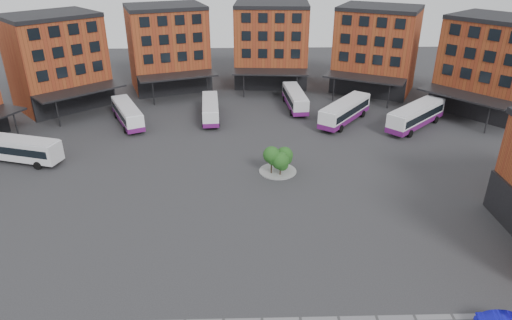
{
  "coord_description": "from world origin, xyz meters",
  "views": [
    {
      "loc": [
        -1.89,
        -35.69,
        24.76
      ],
      "look_at": [
        -0.71,
        6.96,
        4.0
      ],
      "focal_mm": 32.0,
      "sensor_mm": 36.0,
      "label": 1
    }
  ],
  "objects_px": {
    "tree_island": "(279,159)",
    "bus_a": "(17,148)",
    "bus_e": "(345,111)",
    "bus_f": "(416,116)",
    "bus_d": "(295,99)",
    "bus_c": "(210,109)",
    "bus_b": "(127,114)"
  },
  "relations": [
    {
      "from": "bus_e",
      "to": "bus_f",
      "type": "height_order",
      "value": "bus_f"
    },
    {
      "from": "bus_c",
      "to": "bus_f",
      "type": "xyz_separation_m",
      "value": [
        29.86,
        -4.4,
        0.27
      ]
    },
    {
      "from": "bus_a",
      "to": "bus_c",
      "type": "distance_m",
      "value": 26.67
    },
    {
      "from": "bus_b",
      "to": "bus_f",
      "type": "distance_m",
      "value": 41.99
    },
    {
      "from": "tree_island",
      "to": "bus_e",
      "type": "bearing_deg",
      "value": 55.78
    },
    {
      "from": "tree_island",
      "to": "bus_b",
      "type": "distance_m",
      "value": 26.71
    },
    {
      "from": "tree_island",
      "to": "bus_c",
      "type": "xyz_separation_m",
      "value": [
        -9.11,
        18.16,
        -0.25
      ]
    },
    {
      "from": "bus_a",
      "to": "bus_b",
      "type": "xyz_separation_m",
      "value": [
        10.49,
        12.39,
        -0.22
      ]
    },
    {
      "from": "bus_d",
      "to": "bus_e",
      "type": "relative_size",
      "value": 0.98
    },
    {
      "from": "tree_island",
      "to": "bus_a",
      "type": "distance_m",
      "value": 31.89
    },
    {
      "from": "tree_island",
      "to": "bus_e",
      "type": "height_order",
      "value": "tree_island"
    },
    {
      "from": "bus_a",
      "to": "bus_b",
      "type": "height_order",
      "value": "bus_a"
    },
    {
      "from": "bus_e",
      "to": "bus_d",
      "type": "bearing_deg",
      "value": 173.35
    },
    {
      "from": "bus_a",
      "to": "bus_b",
      "type": "distance_m",
      "value": 16.24
    },
    {
      "from": "bus_c",
      "to": "bus_b",
      "type": "bearing_deg",
      "value": -175.42
    },
    {
      "from": "bus_a",
      "to": "bus_d",
      "type": "xyz_separation_m",
      "value": [
        35.84,
        18.7,
        -0.23
      ]
    },
    {
      "from": "bus_f",
      "to": "bus_c",
      "type": "bearing_deg",
      "value": -141.46
    },
    {
      "from": "bus_d",
      "to": "bus_e",
      "type": "distance_m",
      "value": 9.39
    },
    {
      "from": "tree_island",
      "to": "bus_a",
      "type": "xyz_separation_m",
      "value": [
        -31.65,
        3.91,
        0.03
      ]
    },
    {
      "from": "tree_island",
      "to": "bus_d",
      "type": "height_order",
      "value": "tree_island"
    },
    {
      "from": "tree_island",
      "to": "bus_f",
      "type": "bearing_deg",
      "value": 33.55
    },
    {
      "from": "tree_island",
      "to": "bus_d",
      "type": "bearing_deg",
      "value": 79.5
    },
    {
      "from": "bus_b",
      "to": "bus_f",
      "type": "height_order",
      "value": "bus_f"
    },
    {
      "from": "bus_e",
      "to": "bus_f",
      "type": "distance_m",
      "value": 10.1
    },
    {
      "from": "bus_f",
      "to": "bus_a",
      "type": "bearing_deg",
      "value": -122.42
    },
    {
      "from": "bus_a",
      "to": "bus_d",
      "type": "height_order",
      "value": "bus_a"
    },
    {
      "from": "bus_b",
      "to": "bus_a",
      "type": "bearing_deg",
      "value": -155.4
    },
    {
      "from": "bus_d",
      "to": "bus_c",
      "type": "bearing_deg",
      "value": -166.17
    },
    {
      "from": "tree_island",
      "to": "bus_d",
      "type": "relative_size",
      "value": 0.41
    },
    {
      "from": "tree_island",
      "to": "bus_b",
      "type": "relative_size",
      "value": 0.41
    },
    {
      "from": "bus_c",
      "to": "bus_e",
      "type": "distance_m",
      "value": 20.13
    },
    {
      "from": "bus_c",
      "to": "bus_f",
      "type": "distance_m",
      "value": 30.18
    }
  ]
}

